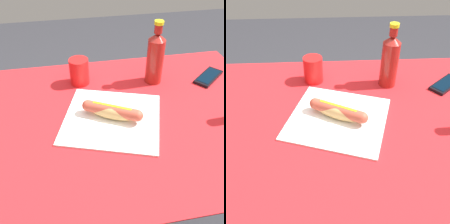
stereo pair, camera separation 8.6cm
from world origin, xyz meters
TOP-DOWN VIEW (x-y plane):
  - dining_table at (0.00, 0.00)m, footprint 1.05×0.77m
  - paper_wrapper at (-0.05, -0.01)m, footprint 0.38×0.37m
  - hot_dog at (-0.05, -0.01)m, footprint 0.19×0.12m
  - cell_phone at (0.38, 0.17)m, footprint 0.15×0.14m
  - soda_bottle at (0.15, 0.19)m, footprint 0.06×0.06m
  - drinking_cup at (-0.13, 0.23)m, footprint 0.07×0.07m

SIDE VIEW (x-z plane):
  - dining_table at x=0.00m, z-range 0.22..0.99m
  - paper_wrapper at x=-0.05m, z-range 0.77..0.77m
  - cell_phone at x=0.38m, z-range 0.77..0.78m
  - hot_dog at x=-0.05m, z-range 0.77..0.82m
  - drinking_cup at x=-0.13m, z-range 0.77..0.87m
  - soda_bottle at x=0.15m, z-range 0.75..0.99m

